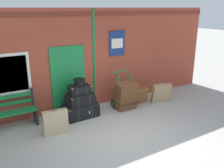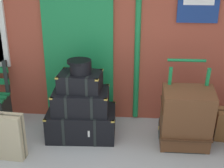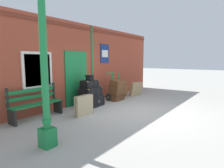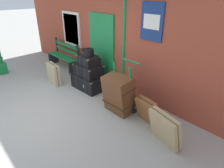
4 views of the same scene
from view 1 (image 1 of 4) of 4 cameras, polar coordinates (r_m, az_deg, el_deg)
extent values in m
plane|color=#A3A099|center=(6.34, 3.06, -12.80)|extent=(60.00, 60.00, 0.00)
cube|color=#9E422D|center=(7.92, -7.26, 5.77)|extent=(10.40, 0.30, 3.20)
cube|color=maroon|center=(7.61, -7.17, 16.07)|extent=(10.40, 0.03, 0.12)
cube|color=#197A3D|center=(7.71, -10.23, 1.07)|extent=(1.10, 0.05, 2.10)
cube|color=#0F4924|center=(7.69, -10.20, 1.05)|extent=(0.06, 0.02, 2.10)
cube|color=silver|center=(7.22, -22.73, 2.15)|extent=(1.04, 0.06, 1.16)
cube|color=silver|center=(7.21, -22.71, 2.12)|extent=(0.88, 0.02, 1.00)
cylinder|color=#197A3D|center=(7.94, -4.24, 5.89)|extent=(0.09, 0.09, 3.14)
cube|color=navy|center=(8.27, 1.19, 9.56)|extent=(0.60, 0.02, 0.84)
cube|color=white|center=(8.25, 1.24, 9.54)|extent=(0.44, 0.01, 0.32)
cube|color=#197A3D|center=(7.07, -23.45, -6.87)|extent=(1.60, 0.09, 0.04)
cube|color=#197A3D|center=(7.20, -23.61, -6.46)|extent=(1.60, 0.09, 0.04)
cube|color=#197A3D|center=(7.33, -23.76, -6.06)|extent=(1.60, 0.09, 0.04)
cube|color=#197A3D|center=(7.31, -24.02, -4.45)|extent=(1.60, 0.05, 0.10)
cube|color=#197A3D|center=(7.24, -24.21, -2.98)|extent=(1.60, 0.05, 0.10)
cube|color=black|center=(7.39, -17.55, -7.05)|extent=(0.06, 0.40, 0.45)
cube|color=black|center=(7.39, -18.28, -2.90)|extent=(0.06, 0.06, 0.56)
cube|color=black|center=(7.50, -7.39, -6.08)|extent=(1.03, 0.68, 0.42)
cube|color=black|center=(7.42, -8.96, -6.43)|extent=(0.06, 0.65, 0.43)
cube|color=black|center=(7.59, -5.86, -5.72)|extent=(0.06, 0.65, 0.43)
cube|color=#B79338|center=(7.00, -9.93, -6.24)|extent=(0.05, 0.05, 0.02)
cube|color=#B79338|center=(7.39, -3.07, -4.68)|extent=(0.05, 0.05, 0.02)
cube|color=#B79338|center=(7.51, -11.76, -4.65)|extent=(0.05, 0.05, 0.02)
cube|color=#B79338|center=(7.88, -5.27, -3.28)|extent=(0.05, 0.05, 0.02)
cube|color=silver|center=(7.24, -6.50, -6.96)|extent=(0.36, 0.01, 0.10)
cube|color=black|center=(7.36, -7.45, -3.45)|extent=(0.82, 0.57, 0.32)
cube|color=black|center=(7.29, -8.72, -3.72)|extent=(0.06, 0.55, 0.33)
cube|color=black|center=(7.43, -6.20, -3.19)|extent=(0.06, 0.55, 0.33)
cube|color=#B79338|center=(6.95, -9.43, -3.53)|extent=(0.05, 0.05, 0.02)
cube|color=#B79338|center=(7.26, -3.93, -2.40)|extent=(0.05, 0.05, 0.02)
cube|color=#B79338|center=(7.38, -10.99, -2.33)|extent=(0.05, 0.05, 0.02)
cube|color=#B79338|center=(7.68, -5.75, -1.32)|extent=(0.05, 0.05, 0.02)
cube|color=black|center=(7.29, -7.69, -1.25)|extent=(0.62, 0.47, 0.26)
cube|color=black|center=(7.25, -8.69, -1.40)|extent=(0.06, 0.45, 0.27)
cube|color=black|center=(7.33, -6.70, -1.09)|extent=(0.06, 0.45, 0.27)
cube|color=#B79338|center=(6.99, -9.32, -1.14)|extent=(0.05, 0.05, 0.02)
cube|color=#B79338|center=(7.17, -5.08, -0.48)|extent=(0.05, 0.05, 0.02)
cube|color=#B79338|center=(7.35, -10.32, -0.25)|extent=(0.05, 0.05, 0.02)
cube|color=#B79338|center=(7.52, -6.25, 0.35)|extent=(0.05, 0.05, 0.02)
cylinder|color=black|center=(7.21, -7.62, 0.47)|extent=(0.31, 0.31, 0.20)
cylinder|color=black|center=(7.18, -7.84, 1.04)|extent=(0.33, 0.33, 0.04)
cube|color=black|center=(8.05, 3.29, -5.79)|extent=(0.56, 0.28, 0.03)
cube|color=#197A3D|center=(7.87, 1.04, -1.80)|extent=(0.04, 0.26, 1.19)
cube|color=#197A3D|center=(8.13, 4.04, -1.20)|extent=(0.04, 0.26, 1.19)
cylinder|color=#197A3D|center=(8.00, 1.75, 2.92)|extent=(0.54, 0.04, 0.04)
cylinder|color=black|center=(8.03, 0.37, -4.68)|extent=(0.04, 0.32, 0.32)
cylinder|color=#B79338|center=(8.03, 0.37, -4.68)|extent=(0.07, 0.06, 0.06)
cylinder|color=black|center=(8.36, 4.14, -3.82)|extent=(0.04, 0.32, 0.32)
cylinder|color=#B79338|center=(8.36, 4.14, -3.82)|extent=(0.07, 0.06, 0.06)
cube|color=brown|center=(7.89, 3.27, -2.74)|extent=(0.68, 0.55, 0.93)
cube|color=#432715|center=(7.96, 3.25, -4.06)|extent=(0.70, 0.46, 0.09)
cube|color=#432715|center=(7.83, 3.29, -1.39)|extent=(0.70, 0.46, 0.09)
cube|color=tan|center=(8.66, 11.49, -2.10)|extent=(0.72, 0.47, 0.68)
cylinder|color=brown|center=(8.57, 11.50, 0.08)|extent=(0.16, 0.06, 0.03)
cube|color=brown|center=(8.66, 11.49, -2.10)|extent=(0.70, 0.33, 0.65)
cube|color=brown|center=(8.49, 6.67, -2.64)|extent=(0.56, 0.39, 0.57)
cylinder|color=#4F3018|center=(8.42, 6.60, -0.79)|extent=(0.16, 0.05, 0.03)
cube|color=#482C16|center=(8.49, 6.67, -2.64)|extent=(0.55, 0.24, 0.54)
cube|color=tan|center=(6.61, -13.13, -8.75)|extent=(0.65, 0.23, 0.65)
cylinder|color=#71644C|center=(6.46, -13.34, -6.02)|extent=(0.16, 0.04, 0.03)
cube|color=brown|center=(6.61, -13.13, -8.75)|extent=(0.65, 0.08, 0.66)
camera|label=2|loc=(4.08, 27.72, 7.11)|focal=51.80mm
camera|label=3|loc=(3.28, -82.06, -24.25)|focal=30.26mm
camera|label=4|loc=(7.84, 35.32, 10.62)|focal=31.79mm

